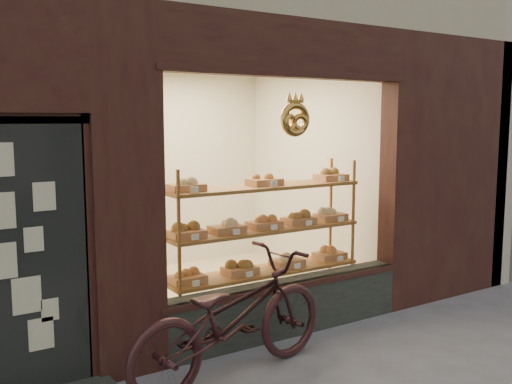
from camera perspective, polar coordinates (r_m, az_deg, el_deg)
display_shelf at (r=6.04m, az=0.82°, el=-5.19°), size 2.20×0.45×1.70m
bicycle at (r=4.83m, az=-2.40°, el=-12.44°), size 2.08×1.00×1.05m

